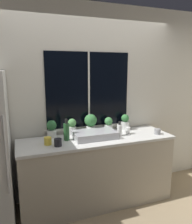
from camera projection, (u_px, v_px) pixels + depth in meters
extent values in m
plane|color=#937F60|center=(105.00, 214.00, 2.79)|extent=(14.00, 14.00, 0.00)
cube|color=beige|center=(88.00, 102.00, 3.13)|extent=(8.00, 0.06, 2.70)
cube|color=black|center=(89.00, 90.00, 3.06)|extent=(1.21, 0.01, 1.04)
cube|color=silver|center=(89.00, 90.00, 3.06)|extent=(0.02, 0.01, 1.04)
cube|color=silver|center=(89.00, 127.00, 3.16)|extent=(1.27, 0.04, 0.03)
cube|color=beige|center=(170.00, 91.00, 4.61)|extent=(0.06, 7.00, 2.70)
cube|color=#B2A893|center=(97.00, 172.00, 2.97)|extent=(2.02, 0.60, 0.89)
cube|color=silver|center=(97.00, 139.00, 2.88)|extent=(2.04, 0.62, 0.03)
cylinder|color=silver|center=(6.00, 156.00, 2.13)|extent=(0.02, 0.02, 0.81)
cube|color=#ADADB2|center=(95.00, 134.00, 2.88)|extent=(0.56, 0.35, 0.09)
cylinder|color=#B7B7BC|center=(90.00, 132.00, 3.07)|extent=(0.04, 0.04, 0.03)
cylinder|color=#B7B7BC|center=(90.00, 123.00, 3.04)|extent=(0.02, 0.02, 0.25)
cylinder|color=white|center=(52.00, 134.00, 2.89)|extent=(0.12, 0.12, 0.10)
sphere|color=#2D6638|center=(52.00, 125.00, 2.87)|extent=(0.13, 0.13, 0.13)
cylinder|color=white|center=(72.00, 131.00, 2.98)|extent=(0.11, 0.11, 0.12)
sphere|color=#569951|center=(72.00, 123.00, 2.96)|extent=(0.11, 0.11, 0.11)
cylinder|color=white|center=(91.00, 130.00, 3.07)|extent=(0.13, 0.13, 0.10)
sphere|color=#387A3D|center=(91.00, 120.00, 3.05)|extent=(0.17, 0.17, 0.17)
cylinder|color=white|center=(108.00, 128.00, 3.17)|extent=(0.11, 0.11, 0.10)
sphere|color=#478E4C|center=(109.00, 121.00, 3.15)|extent=(0.12, 0.12, 0.12)
cylinder|color=white|center=(125.00, 126.00, 3.26)|extent=(0.12, 0.12, 0.12)
sphere|color=#387A3D|center=(125.00, 118.00, 3.23)|extent=(0.11, 0.11, 0.11)
cylinder|color=white|center=(119.00, 130.00, 2.95)|extent=(0.07, 0.07, 0.16)
cylinder|color=black|center=(120.00, 123.00, 2.93)|extent=(0.03, 0.03, 0.04)
cylinder|color=#235128|center=(66.00, 132.00, 2.77)|extent=(0.07, 0.07, 0.22)
cylinder|color=black|center=(66.00, 121.00, 2.74)|extent=(0.03, 0.03, 0.06)
cylinder|color=gray|center=(157.00, 132.00, 3.03)|extent=(0.09, 0.09, 0.08)
cylinder|color=gold|center=(48.00, 141.00, 2.62)|extent=(0.09, 0.09, 0.09)
cylinder|color=white|center=(128.00, 131.00, 3.04)|extent=(0.07, 0.07, 0.10)
cylinder|color=black|center=(58.00, 142.00, 2.57)|extent=(0.09, 0.09, 0.09)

